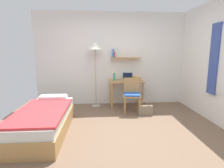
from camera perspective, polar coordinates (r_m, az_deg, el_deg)
name	(u,v)px	position (r m, az deg, el deg)	size (l,w,h in m)	color
ground_plane	(123,133)	(3.49, 3.50, -15.36)	(5.28, 5.28, 0.00)	brown
wall_back	(114,59)	(5.17, 0.70, 7.93)	(4.40, 0.27, 2.60)	white
bed	(44,120)	(3.65, -20.70, -10.76)	(0.85, 1.88, 0.54)	#B2844C
desk	(126,86)	(4.96, 4.54, -0.52)	(0.92, 0.58, 0.73)	#B2844C
desk_chair	(132,93)	(4.50, 6.32, -2.95)	(0.46, 0.45, 0.86)	#B2844C
standing_lamp	(95,49)	(4.85, -5.37, 11.18)	(0.42, 0.42, 1.79)	#B2A893
laptop	(128,78)	(5.03, 5.06, 1.92)	(0.30, 0.22, 0.21)	#B7BABF
water_bottle	(114,77)	(4.89, 0.74, 2.30)	(0.07, 0.07, 0.21)	#42A87F
book_stack	(136,78)	(5.00, 7.74, 1.77)	(0.18, 0.22, 0.10)	#333338
handbag	(145,110)	(4.44, 10.62, -8.01)	(0.33, 0.12, 0.40)	gray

